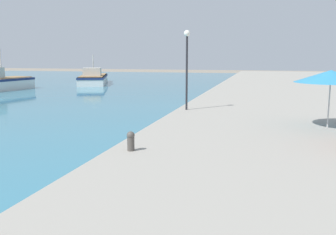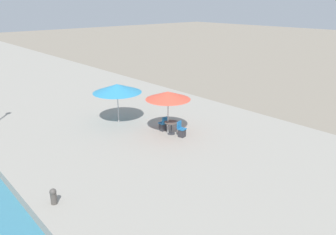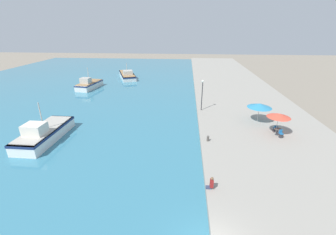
% 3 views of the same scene
% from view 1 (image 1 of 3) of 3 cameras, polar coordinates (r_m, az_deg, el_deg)
% --- Properties ---
extents(quay_promenade, '(16.00, 90.00, 0.52)m').
position_cam_1_polar(quay_promenade, '(35.66, 19.33, 3.41)').
color(quay_promenade, gray).
rests_on(quay_promenade, ground_plane).
extents(fishing_boat_mid, '(3.72, 7.09, 4.32)m').
position_cam_1_polar(fishing_boat_mid, '(43.40, -24.07, 4.93)').
color(fishing_boat_mid, silver).
rests_on(fishing_boat_mid, water_basin).
extents(fishing_boat_far, '(6.68, 10.90, 3.73)m').
position_cam_1_polar(fishing_boat_far, '(49.83, -11.29, 5.90)').
color(fishing_boat_far, silver).
rests_on(fishing_boat_far, water_basin).
extents(cafe_umbrella_white, '(3.07, 3.07, 2.52)m').
position_cam_1_polar(cafe_umbrella_white, '(17.62, 23.57, 5.78)').
color(cafe_umbrella_white, '#B7B7B7').
rests_on(cafe_umbrella_white, quay_promenade).
extents(mooring_bollard, '(0.26, 0.26, 0.65)m').
position_cam_1_polar(mooring_bollard, '(12.46, -5.70, -3.50)').
color(mooring_bollard, '#4C4742').
rests_on(mooring_bollard, quay_promenade).
extents(lamppost, '(0.36, 0.36, 4.56)m').
position_cam_1_polar(lamppost, '(21.72, 2.89, 9.30)').
color(lamppost, '#232328').
rests_on(lamppost, quay_promenade).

